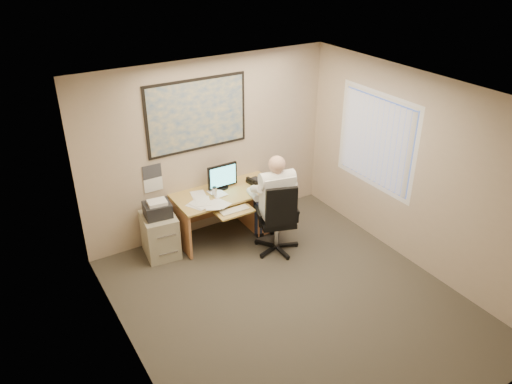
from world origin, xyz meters
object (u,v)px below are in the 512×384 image
person (276,204)px  filing_cabinet (160,231)px  office_chair (279,231)px  desk (245,203)px

person → filing_cabinet: bearing=165.4°
filing_cabinet → person: 1.73m
office_chair → desk: bearing=116.6°
desk → person: (0.09, -0.73, 0.31)m
desk → office_chair: bearing=-82.5°
filing_cabinet → desk: bearing=5.9°
filing_cabinet → person: person is taller
desk → office_chair: size_ratio=1.40×
office_chair → person: (-0.02, 0.08, 0.42)m
desk → office_chair: 0.83m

